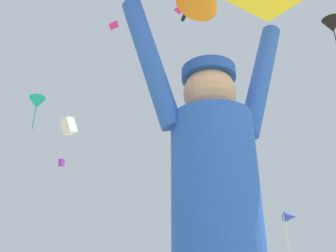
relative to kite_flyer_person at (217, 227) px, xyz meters
The scene contains 9 objects.
kite_flyer_person is the anchor object (origin of this frame).
distant_kite_black_mid_right 22.22m from the kite_flyer_person, 51.83° to the left, with size 1.64×1.74×2.70m.
distant_kite_purple_high_left 32.41m from the kite_flyer_person, 106.43° to the left, with size 0.66×0.64×0.75m.
distant_kite_teal_low_left 27.60m from the kite_flyer_person, 112.61° to the left, with size 1.87×1.87×3.00m.
distant_kite_magenta_far_center 25.66m from the kite_flyer_person, 84.16° to the left, with size 0.63×0.65×0.27m.
distant_kite_white_low_right 17.12m from the kite_flyer_person, 107.01° to the left, with size 0.99×0.90×1.07m.
distant_kite_magenta_high_right 31.01m from the kite_flyer_person, 99.48° to the left, with size 1.11×1.20×0.60m.
distant_kite_teal_overhead_distant 21.45m from the kite_flyer_person, 81.49° to the left, with size 1.49×1.42×2.58m.
marker_flag 6.68m from the kite_flyer_person, 63.93° to the left, with size 0.30×0.24×1.85m.
Camera 1 is at (-0.62, -0.87, 0.82)m, focal length 34.18 mm.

